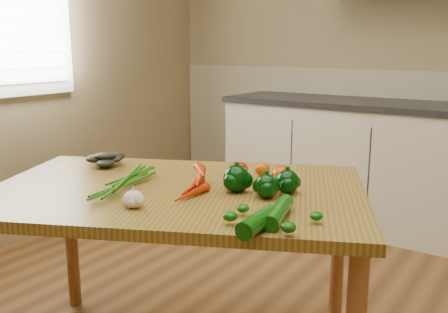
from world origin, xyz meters
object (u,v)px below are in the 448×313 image
tomato_b (263,169)px  carrot_bunch (173,180)px  table (177,208)px  pepper_b (287,182)px  tomato_c (282,175)px  pepper_a (237,179)px  zucchini_a (279,212)px  zucchini_b (258,222)px  pepper_c (267,186)px  tomato_a (240,169)px  garlic_bulb (133,199)px  leafy_greens (108,154)px

tomato_b → carrot_bunch: bearing=-117.0°
table → pepper_b: size_ratio=19.27×
tomato_c → tomato_b: bearing=155.1°
pepper_a → tomato_b: bearing=97.3°
tomato_c → zucchini_a: bearing=-63.7°
pepper_a → zucchini_b: bearing=-48.4°
pepper_a → pepper_c: (0.13, -0.00, -0.01)m
tomato_c → tomato_a: bearing=-178.7°
carrot_bunch → tomato_a: (0.11, 0.30, -0.00)m
garlic_bulb → tomato_c: 0.60m
pepper_b → tomato_b: pepper_b is taller
pepper_b → tomato_b: bearing=140.3°
tomato_b → pepper_c: bearing=-57.7°
leafy_greens → zucchini_a: (0.97, -0.22, -0.03)m
pepper_c → tomato_c: (-0.04, 0.20, -0.01)m
garlic_bulb → tomato_b: size_ratio=1.12×
garlic_bulb → pepper_a: size_ratio=0.70×
leafy_greens → zucchini_b: leafy_greens is taller
pepper_b → pepper_a: bearing=-151.8°
garlic_bulb → tomato_c: bearing=63.8°
garlic_bulb → leafy_greens: bearing=144.0°
pepper_a → zucchini_a: bearing=-34.2°
carrot_bunch → tomato_b: size_ratio=4.22×
leafy_greens → zucchini_a: 1.00m
pepper_c → zucchini_b: bearing=-65.1°
garlic_bulb → pepper_c: bearing=47.8°
tomato_a → zucchini_a: tomato_a is taller
pepper_a → pepper_c: bearing=-1.5°
table → zucchini_a: zucchini_a is taller
carrot_bunch → zucchini_a: 0.49m
pepper_b → zucchini_a: pepper_b is taller
leafy_greens → pepper_a: bearing=-2.5°
zucchini_b → tomato_c: bearing=110.2°
zucchini_a → carrot_bunch: bearing=170.7°
tomato_a → zucchini_b: bearing=-53.0°
zucchini_a → pepper_c: bearing=128.4°
leafy_greens → tomato_b: bearing=18.0°
zucchini_a → zucchini_b: zucchini_b is taller
zucchini_b → carrot_bunch: bearing=158.0°
tomato_c → zucchini_a: (0.19, -0.38, -0.01)m
leafy_greens → zucchini_b: (0.97, -0.33, -0.02)m
tomato_a → zucchini_b: (0.37, -0.49, -0.00)m
table → garlic_bulb: bearing=-106.9°
pepper_c → carrot_bunch: bearing=-163.3°
pepper_b → carrot_bunch: bearing=-152.8°
table → carrot_bunch: bearing=-100.9°
table → pepper_a: size_ratio=16.73×
tomato_c → pepper_c: bearing=-77.4°
zucchini_b → tomato_a: bearing=127.0°
tomato_a → tomato_b: size_ratio=1.06×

